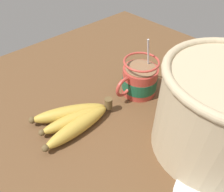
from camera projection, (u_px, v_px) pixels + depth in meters
The scene contains 4 objects.
table at pixel (127, 108), 60.87cm from camera, with size 96.77×96.77×3.13cm.
coffee_mug at pixel (139, 80), 60.99cm from camera, with size 13.66×9.90×15.99cm.
banana_bunch at pixel (74, 119), 53.23cm from camera, with size 20.55×12.79×4.28cm.
woven_basket at pixel (220, 112), 42.86cm from camera, with size 25.65×25.65×20.43cm.
Camera 1 is at (32.65, 28.53, 44.63)cm, focal length 35.00 mm.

